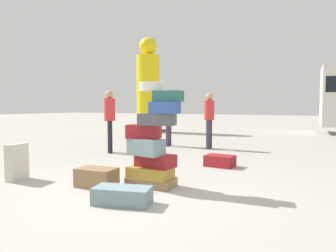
{
  "coord_description": "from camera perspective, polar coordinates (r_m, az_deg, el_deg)",
  "views": [
    {
      "loc": [
        2.34,
        -3.9,
        1.31
      ],
      "look_at": [
        -0.14,
        0.99,
        0.95
      ],
      "focal_mm": 32.95,
      "sensor_mm": 36.0,
      "label": 1
    }
  ],
  "objects": [
    {
      "name": "suitcase_maroon_foreground_near",
      "position": [
        6.78,
        9.58,
        -6.38
      ],
      "size": [
        0.63,
        0.46,
        0.24
      ],
      "primitive_type": "cube",
      "rotation": [
        0.0,
        0.0,
        -0.07
      ],
      "color": "maroon",
      "rests_on": "ground"
    },
    {
      "name": "person_bearded_onlooker",
      "position": [
        8.68,
        -10.73,
        1.93
      ],
      "size": [
        0.3,
        0.3,
        1.73
      ],
      "rotation": [
        0.0,
        0.0,
        -0.85
      ],
      "color": "black",
      "rests_on": "ground"
    },
    {
      "name": "suitcase_brown_right_side",
      "position": [
        5.18,
        -13.05,
        -9.25
      ],
      "size": [
        0.66,
        0.44,
        0.3
      ],
      "primitive_type": "cube",
      "rotation": [
        0.0,
        0.0,
        0.08
      ],
      "color": "olive",
      "rests_on": "ground"
    },
    {
      "name": "suitcase_slate_left_side",
      "position": [
        4.25,
        -8.44,
        -12.61
      ],
      "size": [
        0.83,
        0.54,
        0.23
      ],
      "primitive_type": "cube",
      "rotation": [
        0.0,
        0.0,
        0.24
      ],
      "color": "gray",
      "rests_on": "ground"
    },
    {
      "name": "suitcase_tower",
      "position": [
        4.95,
        -2.9,
        -3.48
      ],
      "size": [
        0.96,
        0.57,
        1.69
      ],
      "color": "olive",
      "rests_on": "ground"
    },
    {
      "name": "person_tourist_with_camera",
      "position": [
        9.4,
        7.63,
        1.95
      ],
      "size": [
        0.3,
        0.34,
        1.69
      ],
      "rotation": [
        0.0,
        0.0,
        -1.54
      ],
      "color": "#3F334C",
      "rests_on": "ground"
    },
    {
      "name": "person_passerby_in_red",
      "position": [
        9.96,
        0.11,
        2.17
      ],
      "size": [
        0.3,
        0.34,
        1.71
      ],
      "rotation": [
        0.0,
        0.0,
        -1.39
      ],
      "color": "#3F334C",
      "rests_on": "ground"
    },
    {
      "name": "yellow_dummy_statue",
      "position": [
        15.47,
        -3.69,
        6.68
      ],
      "size": [
        1.59,
        1.59,
        4.67
      ],
      "color": "yellow",
      "rests_on": "ground"
    },
    {
      "name": "ground_plane",
      "position": [
        4.73,
        -4.04,
        -12.32
      ],
      "size": [
        80.0,
        80.0,
        0.0
      ],
      "primitive_type": "plane",
      "color": "#ADA89E"
    },
    {
      "name": "suitcase_cream_white_trunk",
      "position": [
        6.08,
        -26.16,
        -5.99
      ],
      "size": [
        0.23,
        0.43,
        0.64
      ],
      "primitive_type": "cube",
      "rotation": [
        0.0,
        0.0,
        0.18
      ],
      "color": "beige",
      "rests_on": "ground"
    }
  ]
}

